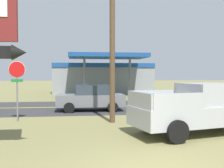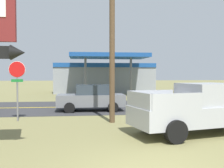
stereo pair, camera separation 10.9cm
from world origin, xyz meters
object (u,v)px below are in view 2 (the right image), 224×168
utility_pole (112,29)px  gas_station (104,77)px  stop_sign (17,80)px  pickup_silver_parked_on_lawn (199,109)px  car_grey_near_lane (91,98)px

utility_pole → gas_station: 21.38m
stop_sign → pickup_silver_parked_on_lawn: size_ratio=0.54×
stop_sign → car_grey_near_lane: (3.78, 3.29, -1.20)m
car_grey_near_lane → gas_station: bearing=82.3°
stop_sign → gas_station: (6.09, 20.26, -0.08)m
stop_sign → gas_station: size_ratio=0.25×
pickup_silver_parked_on_lawn → car_grey_near_lane: bearing=118.5°
gas_station → pickup_silver_parked_on_lawn: bearing=-86.3°
stop_sign → pickup_silver_parked_on_lawn: bearing=-26.5°
pickup_silver_parked_on_lawn → car_grey_near_lane: 8.06m
gas_station → pickup_silver_parked_on_lawn: size_ratio=2.18×
gas_station → car_grey_near_lane: bearing=-97.7°
stop_sign → pickup_silver_parked_on_lawn: stop_sign is taller
utility_pole → car_grey_near_lane: utility_pole is taller
utility_pole → gas_station: size_ratio=0.69×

